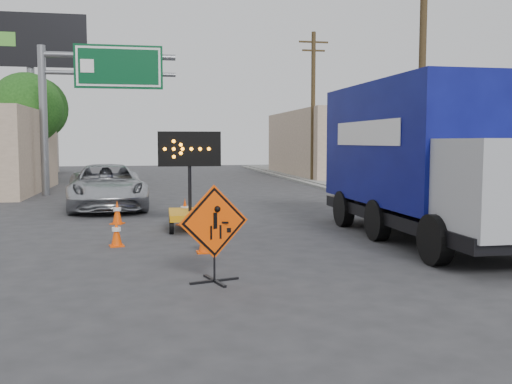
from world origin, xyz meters
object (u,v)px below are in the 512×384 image
object	(u,v)px
pickup_truck	(106,186)
box_truck	(423,168)
construction_sign	(214,231)
arrow_board	(190,208)

from	to	relation	value
pickup_truck	box_truck	bearing A→B (deg)	-50.55
construction_sign	box_truck	size ratio (longest dim) A/B	0.21
construction_sign	arrow_board	bearing A→B (deg)	73.64
pickup_truck	arrow_board	bearing A→B (deg)	-70.34
arrow_board	box_truck	xyz separation A→B (m)	(5.66, -2.66, 1.18)
construction_sign	pickup_truck	bearing A→B (deg)	86.46
construction_sign	box_truck	xyz separation A→B (m)	(5.66, 3.41, 0.89)
box_truck	arrow_board	bearing A→B (deg)	154.44
box_truck	construction_sign	bearing A→B (deg)	-149.30
pickup_truck	box_truck	distance (m)	11.82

